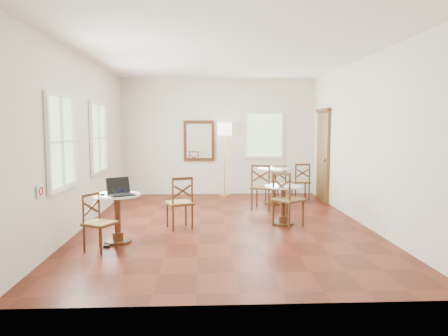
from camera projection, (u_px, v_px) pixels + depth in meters
name	position (u px, v px, depth m)	size (l,w,h in m)	color
ground	(225.00, 224.00, 7.71)	(7.00, 7.00, 0.00)	#531A0E
room_shell	(221.00, 120.00, 7.79)	(5.02, 7.02, 3.01)	silver
cafe_table_near	(117.00, 213.00, 6.44)	(0.71, 0.71, 0.75)	#442511
cafe_table_mid	(283.00, 200.00, 7.66)	(0.67, 0.67, 0.71)	#442511
cafe_table_back	(274.00, 182.00, 9.69)	(0.78, 0.78, 0.83)	#442511
chair_near_a	(180.00, 203.00, 7.35)	(0.55, 0.55, 0.91)	#442511
chair_near_b	(99.00, 223.00, 6.02)	(0.52, 0.52, 0.83)	#442511
chair_mid_a	(262.00, 187.00, 9.03)	(0.60, 0.60, 0.98)	#442511
chair_mid_b	(287.00, 199.00, 7.50)	(0.64, 0.64, 0.99)	#442511
chair_back_a	(301.00, 181.00, 10.32)	(0.43, 0.43, 0.89)	#442511
chair_back_b	(276.00, 184.00, 9.82)	(0.57, 0.57, 0.88)	#442511
floor_lamp	(225.00, 134.00, 10.69)	(0.36, 0.36, 1.87)	#BF8C3F
laptop	(120.00, 191.00, 6.31)	(0.46, 0.44, 0.26)	black
mouse	(102.00, 194.00, 6.28)	(0.09, 0.06, 0.03)	black
navy_mug	(120.00, 191.00, 6.38)	(0.11, 0.08, 0.09)	black
water_glass	(114.00, 192.00, 6.31)	(0.06, 0.06, 0.10)	white
power_adapter	(107.00, 246.00, 6.22)	(0.09, 0.06, 0.04)	black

